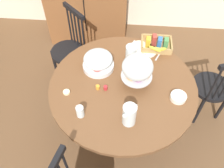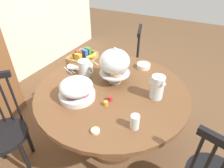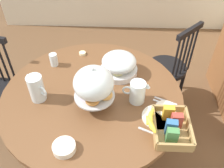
# 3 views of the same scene
# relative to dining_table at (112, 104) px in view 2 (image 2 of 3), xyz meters

# --- Properties ---
(ground_plane) EXTENTS (10.00, 10.00, 0.00)m
(ground_plane) POSITION_rel_dining_table_xyz_m (0.09, 0.09, -0.56)
(ground_plane) COLOR brown
(dining_table) EXTENTS (1.35, 1.35, 0.74)m
(dining_table) POSITION_rel_dining_table_xyz_m (0.00, 0.00, 0.00)
(dining_table) COLOR brown
(dining_table) RESTS_ON ground_plane
(windsor_chair_by_cabinet) EXTENTS (0.42, 0.42, 0.97)m
(windsor_chair_by_cabinet) POSITION_rel_dining_table_xyz_m (0.94, 0.26, -0.10)
(windsor_chair_by_cabinet) COLOR black
(windsor_chair_by_cabinet) RESTS_ON ground_plane
(windsor_chair_facing_door) EXTENTS (0.47, 0.47, 0.97)m
(windsor_chair_facing_door) POSITION_rel_dining_table_xyz_m (-0.68, 0.71, -0.10)
(windsor_chair_facing_door) COLOR black
(windsor_chair_facing_door) RESTS_ON ground_plane
(pastry_stand_with_dome) EXTENTS (0.28, 0.28, 0.34)m
(pastry_stand_with_dome) POSITION_rel_dining_table_xyz_m (0.12, 0.03, 0.38)
(pastry_stand_with_dome) COLOR silver
(pastry_stand_with_dome) RESTS_ON dining_table
(fruit_platter_covered) EXTENTS (0.30, 0.30, 0.18)m
(fruit_platter_covered) POSITION_rel_dining_table_xyz_m (-0.25, 0.20, 0.27)
(fruit_platter_covered) COLOR silver
(fruit_platter_covered) RESTS_ON dining_table
(orange_juice_pitcher) EXTENTS (0.11, 0.19, 0.17)m
(orange_juice_pitcher) POSITION_rel_dining_table_xyz_m (0.06, 0.33, 0.26)
(orange_juice_pitcher) COLOR silver
(orange_juice_pitcher) RESTS_ON dining_table
(milk_pitcher) EXTENTS (0.13, 0.17, 0.20)m
(milk_pitcher) POSITION_rel_dining_table_xyz_m (0.07, -0.38, 0.28)
(milk_pitcher) COLOR silver
(milk_pitcher) RESTS_ON dining_table
(cereal_basket) EXTENTS (0.32, 0.30, 0.12)m
(cereal_basket) POSITION_rel_dining_table_xyz_m (0.32, 0.53, 0.23)
(cereal_basket) COLOR tan
(cereal_basket) RESTS_ON dining_table
(china_plate_large) EXTENTS (0.22, 0.22, 0.01)m
(china_plate_large) POSITION_rel_dining_table_xyz_m (0.21, 0.47, 0.19)
(china_plate_large) COLOR white
(china_plate_large) RESTS_ON dining_table
(china_plate_small) EXTENTS (0.15, 0.15, 0.01)m
(china_plate_small) POSITION_rel_dining_table_xyz_m (0.15, 0.53, 0.20)
(china_plate_small) COLOR white
(china_plate_small) RESTS_ON china_plate_large
(cereal_bowl) EXTENTS (0.14, 0.14, 0.04)m
(cereal_bowl) POSITION_rel_dining_table_xyz_m (0.49, -0.12, 0.21)
(cereal_bowl) COLOR white
(cereal_bowl) RESTS_ON dining_table
(drinking_glass) EXTENTS (0.06, 0.06, 0.11)m
(drinking_glass) POSITION_rel_dining_table_xyz_m (-0.33, -0.35, 0.24)
(drinking_glass) COLOR silver
(drinking_glass) RESTS_ON dining_table
(butter_dish) EXTENTS (0.06, 0.06, 0.02)m
(butter_dish) POSITION_rel_dining_table_xyz_m (-0.49, -0.14, 0.19)
(butter_dish) COLOR beige
(butter_dish) RESTS_ON dining_table
(jam_jar_strawberry) EXTENTS (0.04, 0.04, 0.04)m
(jam_jar_strawberry) POSITION_rel_dining_table_xyz_m (-0.15, -0.06, 0.20)
(jam_jar_strawberry) COLOR #B7282D
(jam_jar_strawberry) RESTS_ON dining_table
(jam_jar_apricot) EXTENTS (0.04, 0.04, 0.04)m
(jam_jar_apricot) POSITION_rel_dining_table_xyz_m (-0.22, -0.06, 0.20)
(jam_jar_apricot) COLOR orange
(jam_jar_apricot) RESTS_ON dining_table
(table_knife) EXTENTS (0.08, 0.16, 0.01)m
(table_knife) POSITION_rel_dining_table_xyz_m (0.09, 0.53, 0.19)
(table_knife) COLOR silver
(table_knife) RESTS_ON dining_table
(dinner_fork) EXTENTS (0.08, 0.16, 0.01)m
(dinner_fork) POSITION_rel_dining_table_xyz_m (0.06, 0.54, 0.19)
(dinner_fork) COLOR silver
(dinner_fork) RESTS_ON dining_table
(soup_spoon) EXTENTS (0.08, 0.16, 0.01)m
(soup_spoon) POSITION_rel_dining_table_xyz_m (0.34, 0.41, 0.19)
(soup_spoon) COLOR silver
(soup_spoon) RESTS_ON dining_table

